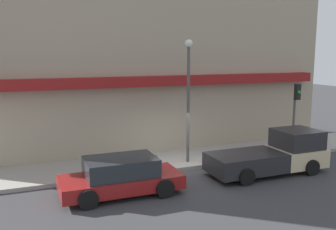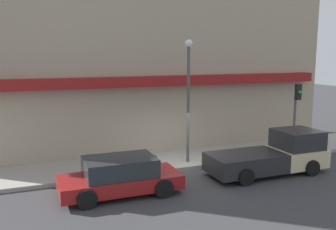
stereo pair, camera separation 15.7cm
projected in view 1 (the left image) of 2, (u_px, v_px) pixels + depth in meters
ground_plane at (186, 171)px, 16.76m from camera, size 80.00×80.00×0.00m
sidewalk at (173, 160)px, 18.18m from camera, size 36.00×3.12×0.16m
building at (151, 57)px, 20.15m from camera, size 19.80×3.80×10.15m
pickup_truck at (274, 155)px, 16.41m from camera, size 5.33×2.13×1.83m
parked_car at (121, 176)px, 13.89m from camera, size 4.48×2.12×1.40m
fire_hydrant at (156, 161)px, 16.61m from camera, size 0.19×0.19×0.60m
street_lamp at (188, 87)px, 17.05m from camera, size 0.36×0.36×5.65m
traffic_light at (296, 105)px, 19.03m from camera, size 0.28×0.42×3.51m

